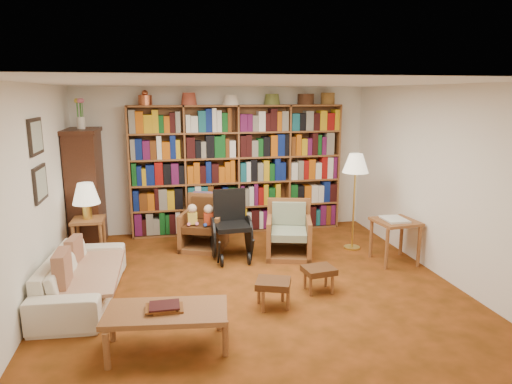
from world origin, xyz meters
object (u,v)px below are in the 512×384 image
object	(u,v)px
side_table_papers	(395,227)
footstool_a	(273,285)
side_table_lamp	(89,229)
armchair_sage	(287,234)
sofa	(82,277)
wheelchair	(231,227)
footstool_b	(319,272)
armchair_leather	(203,226)
coffee_table	(166,314)
floor_lamp	(356,167)

from	to	relation	value
side_table_papers	footstool_a	world-z (taller)	side_table_papers
side_table_lamp	armchair_sage	distance (m)	2.90
sofa	wheelchair	distance (m)	2.23
side_table_lamp	armchair_sage	bearing A→B (deg)	-6.32
armchair_sage	footstool_a	bearing A→B (deg)	-110.46
side_table_lamp	footstool_b	distance (m)	3.36
armchair_leather	footstool_a	world-z (taller)	armchair_leather
sofa	armchair_sage	xyz separation A→B (m)	(2.78, 1.00, 0.04)
footstool_b	sofa	bearing A→B (deg)	172.43
wheelchair	footstool_a	bearing A→B (deg)	-82.89
sofa	coffee_table	size ratio (longest dim) A/B	1.54
armchair_leather	coffee_table	bearing A→B (deg)	-101.81
armchair_sage	wheelchair	bearing A→B (deg)	174.01
sofa	footstool_b	xyz separation A→B (m)	(2.80, -0.37, -0.02)
sofa	armchair_leather	distance (m)	2.24
armchair_sage	armchair_leather	bearing A→B (deg)	153.35
footstool_a	coffee_table	world-z (taller)	coffee_table
side_table_papers	footstool_b	distance (m)	1.61
sofa	side_table_papers	xyz separation A→B (m)	(4.20, 0.37, 0.25)
side_table_lamp	footstool_a	distance (m)	3.01
side_table_lamp	armchair_leather	xyz separation A→B (m)	(1.67, 0.29, -0.13)
side_table_papers	sofa	bearing A→B (deg)	-174.92
wheelchair	floor_lamp	world-z (taller)	floor_lamp
sofa	floor_lamp	bearing A→B (deg)	-70.70
sofa	side_table_papers	world-z (taller)	side_table_papers
sofa	side_table_lamp	distance (m)	1.33
footstool_b	coffee_table	xyz separation A→B (m)	(-1.84, -0.93, 0.10)
footstool_b	coffee_table	distance (m)	2.06
side_table_lamp	sofa	bearing A→B (deg)	-85.65
side_table_lamp	floor_lamp	distance (m)	4.04
footstool_a	coffee_table	xyz separation A→B (m)	(-1.19, -0.63, 0.09)
sofa	armchair_sage	bearing A→B (deg)	-66.15
coffee_table	footstool_a	bearing A→B (deg)	27.99
side_table_lamp	wheelchair	size ratio (longest dim) A/B	0.63
floor_lamp	footstool_b	distance (m)	2.05
armchair_sage	footstool_a	size ratio (longest dim) A/B	1.79
coffee_table	side_table_lamp	bearing A→B (deg)	112.12
sofa	floor_lamp	size ratio (longest dim) A/B	1.24
armchair_leather	side_table_lamp	bearing A→B (deg)	-170.27
armchair_sage	footstool_b	bearing A→B (deg)	-89.03
armchair_leather	footstool_b	size ratio (longest dim) A/B	2.21
armchair_leather	side_table_papers	xyz separation A→B (m)	(2.63, -1.23, 0.18)
floor_lamp	footstool_a	xyz separation A→B (m)	(-1.69, -1.71, -1.03)
side_table_lamp	floor_lamp	world-z (taller)	floor_lamp
coffee_table	sofa	bearing A→B (deg)	126.49
armchair_leather	coffee_table	distance (m)	2.97
armchair_leather	wheelchair	world-z (taller)	wheelchair
side_table_lamp	side_table_papers	distance (m)	4.40
armchair_leather	floor_lamp	bearing A→B (deg)	-13.74
coffee_table	armchair_sage	bearing A→B (deg)	51.73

